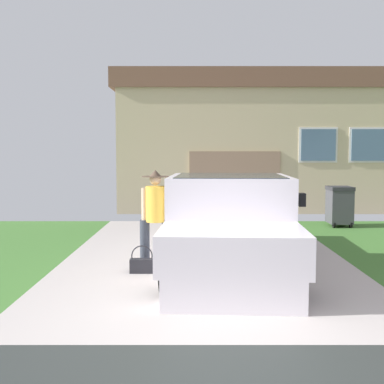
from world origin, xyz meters
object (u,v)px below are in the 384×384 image
at_px(handbag, 144,264).
at_px(house_with_garage, 264,142).
at_px(person_with_hat, 158,214).
at_px(pickup_truck, 231,228).
at_px(wheeled_trash_bin, 342,205).

relative_size(handbag, house_with_garage, 0.04).
bearing_deg(person_with_hat, pickup_truck, -2.99).
xyz_separation_m(pickup_truck, handbag, (-1.46, -0.26, -0.57)).
bearing_deg(pickup_truck, handbag, 13.26).
relative_size(person_with_hat, wheeled_trash_bin, 1.57).
xyz_separation_m(pickup_truck, wheeled_trash_bin, (3.33, 4.76, -0.12)).
bearing_deg(handbag, house_with_garage, 71.29).
height_order(person_with_hat, house_with_garage, house_with_garage).
xyz_separation_m(person_with_hat, wheeled_trash_bin, (4.59, 4.67, -0.35)).
height_order(handbag, wheeled_trash_bin, wheeled_trash_bin).
distance_m(person_with_hat, house_with_garage, 10.38).
distance_m(handbag, wheeled_trash_bin, 6.95).
bearing_deg(house_with_garage, person_with_hat, -108.26).
bearing_deg(handbag, person_with_hat, 59.73).
relative_size(pickup_truck, person_with_hat, 3.29).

